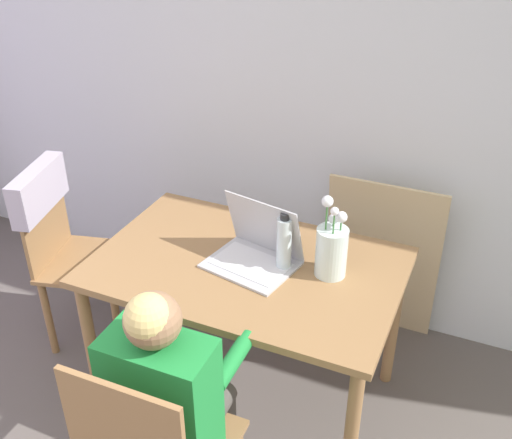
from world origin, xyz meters
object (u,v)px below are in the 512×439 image
object	(u,v)px
person_seated	(170,390)
laptop	(257,249)
water_bottle	(284,243)
flower_vase	(332,249)
chair_spare	(60,229)

from	to	relation	value
person_seated	laptop	bearing A→B (deg)	-90.66
person_seated	water_bottle	distance (m)	0.70
person_seated	flower_vase	distance (m)	0.78
chair_spare	laptop	size ratio (longest dim) A/B	2.42
flower_vase	water_bottle	distance (m)	0.18
chair_spare	flower_vase	size ratio (longest dim) A/B	2.70
chair_spare	water_bottle	size ratio (longest dim) A/B	3.71
water_bottle	laptop	bearing A→B (deg)	179.14
person_seated	laptop	size ratio (longest dim) A/B	2.82
laptop	flower_vase	size ratio (longest dim) A/B	1.12
person_seated	laptop	distance (m)	0.68
person_seated	flower_vase	xyz separation A→B (m)	(0.28, 0.70, 0.17)
chair_spare	water_bottle	bearing A→B (deg)	-105.06
person_seated	chair_spare	bearing A→B (deg)	-35.37
flower_vase	person_seated	bearing A→B (deg)	-112.05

